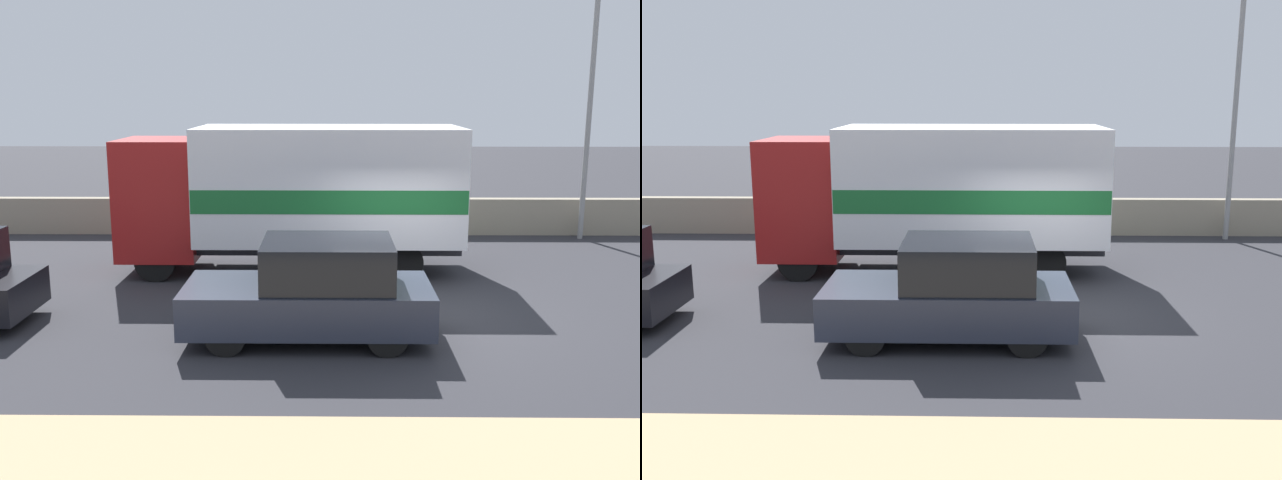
% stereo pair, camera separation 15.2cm
% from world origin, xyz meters
% --- Properties ---
extents(ground_plane, '(80.00, 80.00, 0.00)m').
position_xyz_m(ground_plane, '(0.00, 0.00, 0.00)').
color(ground_plane, '#2D2D33').
extents(stone_wall_backdrop, '(60.00, 0.35, 1.02)m').
position_xyz_m(stone_wall_backdrop, '(0.00, 7.44, 0.51)').
color(stone_wall_backdrop, gray).
rests_on(stone_wall_backdrop, ground_plane).
extents(street_lamp, '(0.56, 0.28, 7.72)m').
position_xyz_m(street_lamp, '(5.60, 6.88, 4.42)').
color(street_lamp, gray).
rests_on(street_lamp, ground_plane).
extents(box_truck, '(7.41, 2.61, 3.23)m').
position_xyz_m(box_truck, '(-1.96, 3.15, 1.83)').
color(box_truck, maroon).
rests_on(box_truck, ground_plane).
extents(car_hatchback, '(4.00, 1.83, 1.64)m').
position_xyz_m(car_hatchback, '(-1.57, -1.31, 0.79)').
color(car_hatchback, '#282D3D').
rests_on(car_hatchback, ground_plane).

